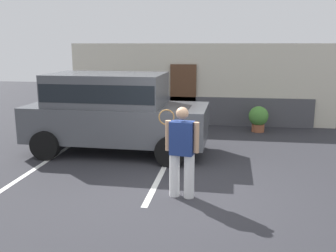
% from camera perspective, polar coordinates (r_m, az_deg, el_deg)
% --- Properties ---
extents(ground_plane, '(40.00, 40.00, 0.00)m').
position_cam_1_polar(ground_plane, '(7.28, 1.06, -10.19)').
color(ground_plane, '#2D2D33').
extents(parking_stripe_0, '(0.12, 4.40, 0.01)m').
position_cam_1_polar(parking_stripe_0, '(9.61, -17.97, -5.16)').
color(parking_stripe_0, silver).
rests_on(parking_stripe_0, ground_plane).
extents(parking_stripe_1, '(0.12, 4.40, 0.01)m').
position_cam_1_polar(parking_stripe_1, '(8.73, -0.58, -6.28)').
color(parking_stripe_1, silver).
rests_on(parking_stripe_1, ground_plane).
extents(house_frontage, '(9.19, 0.40, 2.80)m').
position_cam_1_polar(house_frontage, '(13.35, 4.79, 5.91)').
color(house_frontage, beige).
rests_on(house_frontage, ground_plane).
extents(parked_suv, '(4.64, 2.24, 2.05)m').
position_cam_1_polar(parked_suv, '(9.86, -8.26, 2.58)').
color(parked_suv, '#4C4F54').
rests_on(parked_suv, ground_plane).
extents(tennis_player_man, '(0.76, 0.32, 1.69)m').
position_cam_1_polar(tennis_player_man, '(6.88, 2.08, -3.75)').
color(tennis_player_man, white).
rests_on(tennis_player_man, ground_plane).
extents(potted_plant_by_porch, '(0.63, 0.63, 0.83)m').
position_cam_1_polar(potted_plant_by_porch, '(12.52, 13.47, 1.23)').
color(potted_plant_by_porch, '#9E5638').
rests_on(potted_plant_by_porch, ground_plane).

